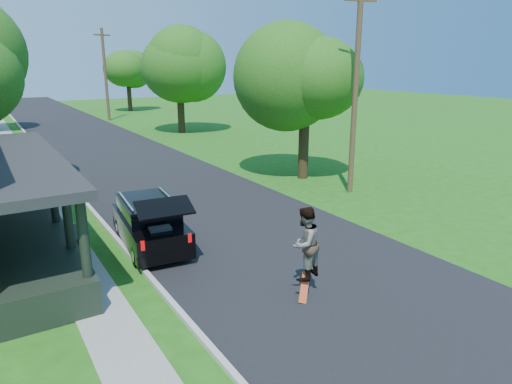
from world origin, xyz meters
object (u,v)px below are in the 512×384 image
black_suv (150,223)px  tree_right_near (304,82)px  skateboarder (305,244)px  utility_pole_near (355,92)px

black_suv → tree_right_near: bearing=31.6°
black_suv → skateboarder: size_ratio=2.42×
utility_pole_near → skateboarder: bearing=-126.4°
tree_right_near → skateboarder: bearing=-127.0°
black_suv → utility_pole_near: (10.08, 1.46, 3.79)m
tree_right_near → black_suv: bearing=-153.9°
black_suv → tree_right_near: tree_right_near is taller
tree_right_near → utility_pole_near: size_ratio=0.86×
skateboarder → black_suv: bearing=-88.5°
black_suv → skateboarder: (2.20, -5.31, 0.67)m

